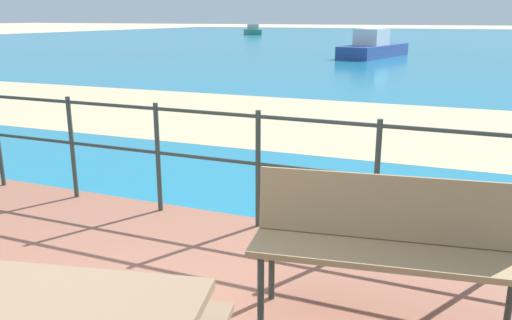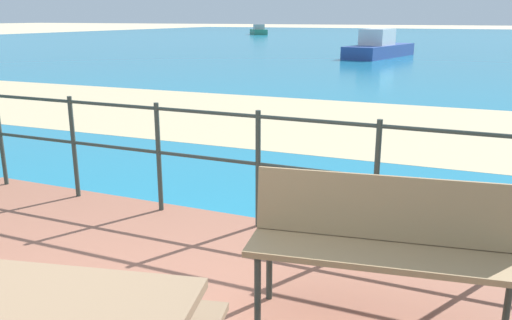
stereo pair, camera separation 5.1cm
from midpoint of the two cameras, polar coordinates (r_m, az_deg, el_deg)
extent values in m
cube|color=teal|center=(41.51, 20.76, 11.93)|extent=(90.00, 90.00, 0.01)
cube|color=tan|center=(9.21, 12.02, 3.78)|extent=(54.08, 5.74, 0.01)
cube|color=#7A6047|center=(2.75, -22.93, -14.20)|extent=(1.81, 0.65, 0.04)
cube|color=#8C704C|center=(3.06, 13.70, -9.91)|extent=(1.60, 0.63, 0.04)
cube|color=#8C704C|center=(3.15, 13.97, -5.05)|extent=(1.55, 0.31, 0.38)
cylinder|color=#2D3833|center=(3.10, 0.04, -13.86)|extent=(0.04, 0.04, 0.46)
cylinder|color=#2D3833|center=(3.36, 1.28, -11.43)|extent=(0.04, 0.04, 0.46)
cylinder|color=#2D3833|center=(3.38, 25.64, -12.88)|extent=(0.04, 0.04, 0.46)
cylinder|color=#2D3833|center=(5.43, -19.65, 1.25)|extent=(0.04, 0.04, 1.01)
cylinder|color=#2D3833|center=(4.83, -10.93, 0.21)|extent=(0.04, 0.04, 1.01)
cylinder|color=#2D3833|center=(4.38, -0.10, -1.07)|extent=(0.04, 0.04, 1.01)
cylinder|color=#2D3833|center=(4.12, 12.63, -2.53)|extent=(0.04, 0.04, 1.01)
cylinder|color=#2D3833|center=(4.28, -0.11, 4.77)|extent=(5.90, 0.03, 0.03)
cylinder|color=#2D3833|center=(4.37, -0.10, -0.44)|extent=(5.90, 0.03, 0.03)
cube|color=#2D478C|center=(25.05, 12.68, 11.53)|extent=(2.50, 5.16, 0.55)
cube|color=silver|center=(24.68, 12.43, 12.97)|extent=(1.45, 1.76, 0.72)
cone|color=#2D478C|center=(27.59, 14.91, 11.71)|extent=(0.59, 0.59, 0.49)
cube|color=#338466|center=(55.42, -0.41, 13.79)|extent=(2.68, 3.09, 0.52)
cube|color=#A5A8AD|center=(55.20, -0.37, 14.32)|extent=(1.32, 1.26, 0.51)
cone|color=#338466|center=(57.04, -0.73, 13.84)|extent=(0.67, 0.68, 0.47)
camera|label=1|loc=(0.03, -90.33, -0.09)|focal=36.68mm
camera|label=2|loc=(0.03, 89.67, 0.09)|focal=36.68mm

